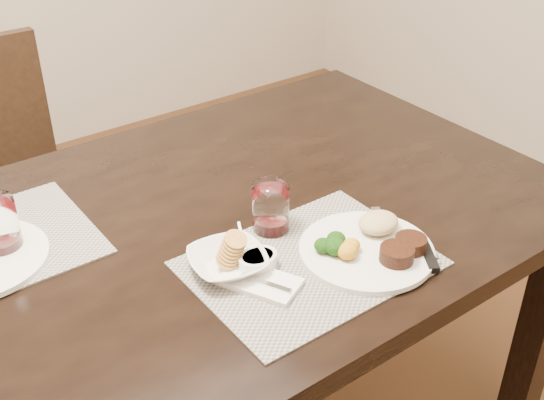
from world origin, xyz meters
TOP-DOWN VIEW (x-y plane):
  - dining_table at (0.00, 0.00)m, footprint 2.00×1.00m
  - chair_far at (0.00, 0.93)m, footprint 0.42×0.42m
  - placemat_near at (0.27, -0.25)m, footprint 0.46×0.34m
  - dinner_plate at (0.40, -0.30)m, footprint 0.27×0.27m
  - napkin_fork at (0.16, -0.25)m, footprint 0.14×0.17m
  - steak_knife at (0.47, -0.35)m, footprint 0.10×0.25m
  - cracker_bowl at (0.13, -0.18)m, footprint 0.17×0.17m
  - sauce_ramekin at (0.18, -0.21)m, footprint 0.08×0.12m
  - wine_glass_near at (0.28, -0.11)m, footprint 0.08×0.08m

SIDE VIEW (x-z plane):
  - chair_far at x=0.00m, z-range 0.05..0.95m
  - dining_table at x=0.00m, z-range 0.29..1.04m
  - placemat_near at x=0.27m, z-range 0.75..0.75m
  - steak_knife at x=0.47m, z-range 0.75..0.77m
  - napkin_fork at x=0.16m, z-range 0.75..0.77m
  - dinner_plate at x=0.40m, z-range 0.74..0.79m
  - sauce_ramekin at x=0.18m, z-range 0.74..0.80m
  - cracker_bowl at x=0.13m, z-range 0.74..0.81m
  - wine_glass_near at x=0.28m, z-range 0.75..0.85m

